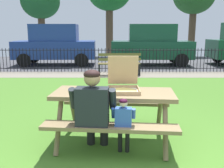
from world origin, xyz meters
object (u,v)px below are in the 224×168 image
Objects in this scene: pizza_box_open at (123,84)px; parked_car_right at (151,44)px; child_at_table at (123,121)px; parked_car_center at (55,44)px; park_bench_center at (119,64)px; pizza_slice_on_table at (96,91)px; adult_at_table at (93,108)px; far_tree_midleft at (40,2)px; picnic_table_foreground at (113,103)px.

pizza_box_open is 0.14× the size of parked_car_right.
parked_car_center is at bearing 107.09° from child_at_table.
park_bench_center is (0.12, 6.51, -0.09)m from child_at_table.
pizza_box_open is at bearing 7.58° from pizza_slice_on_table.
pizza_slice_on_table is 0.23× the size of adult_at_table.
adult_at_table is 0.43m from child_at_table.
picnic_table_foreground is at bearing -71.36° from far_tree_midleft.
far_tree_midleft is (-4.71, 15.24, 2.95)m from adult_at_table.
parked_car_right is (4.74, -0.00, 0.00)m from parked_car_center.
parked_car_right is at bearing 76.38° from pizza_slice_on_table.
parked_car_center reaches higher than pizza_slice_on_table.
picnic_table_foreground is at bearing 60.73° from adult_at_table.
adult_at_table is 9.85m from parked_car_center.
child_at_table is (0.40, -0.07, -0.15)m from adult_at_table.
child_at_table is at bearing -9.49° from adult_at_table.
pizza_slice_on_table reaches higher than picnic_table_foreground.
pizza_slice_on_table is 0.06× the size of far_tree_midleft.
parked_car_center is (-2.82, 9.03, 0.41)m from picnic_table_foreground.
parked_car_right is at bearing 61.41° from park_bench_center.
parked_car_center is (-2.94, 9.58, 0.51)m from child_at_table.
pizza_box_open is 0.71m from child_at_table.
adult_at_table is 9.77m from parked_car_right.
child_at_table is at bearing -100.63° from parked_car_right.
picnic_table_foreground is 0.49× the size of parked_car_right.
far_tree_midleft reaches higher than pizza_box_open.
child_at_table is 6.51m from park_bench_center.
adult_at_table is (-0.27, -0.48, 0.06)m from picnic_table_foreground.
park_bench_center reaches higher than pizza_slice_on_table.
adult_at_table is 0.24× the size of far_tree_midleft.
park_bench_center is at bearing -118.59° from parked_car_right.
park_bench_center is at bearing 85.08° from pizza_slice_on_table.
far_tree_midleft reaches higher than child_at_table.
park_bench_center is at bearing -45.04° from parked_car_center.
parked_car_center is at bearing 107.32° from picnic_table_foreground.
picnic_table_foreground is 0.55m from adult_at_table.
pizza_slice_on_table is 0.17× the size of park_bench_center.
pizza_slice_on_table is 9.38m from parked_car_center.
parked_car_center reaches higher than picnic_table_foreground.
parked_car_right reaches higher than adult_at_table.
adult_at_table is at bearing -119.27° from picnic_table_foreground.
parked_car_right reaches higher than pizza_slice_on_table.
picnic_table_foreground is 9.24m from parked_car_right.
park_bench_center is (0.52, 6.44, -0.24)m from adult_at_table.
parked_car_right is (1.67, 3.07, 0.59)m from park_bench_center.
far_tree_midleft reaches higher than parked_car_right.
picnic_table_foreground is 0.49× the size of parked_car_center.
far_tree_midleft is at bearing 108.45° from child_at_table.
parked_car_right reaches higher than pizza_box_open.
park_bench_center is 0.41× the size of parked_car_center.
picnic_table_foreground is 0.32m from pizza_box_open.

